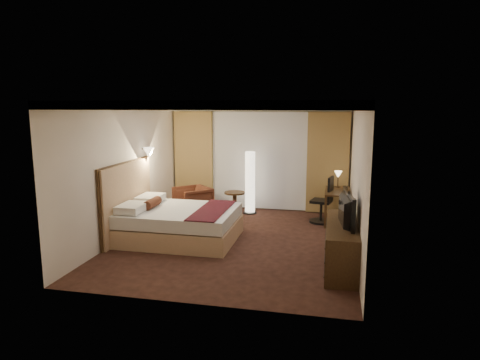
% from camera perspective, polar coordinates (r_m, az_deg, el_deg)
% --- Properties ---
extents(floor, '(4.50, 5.50, 0.01)m').
position_cam_1_polar(floor, '(8.50, -0.58, -8.12)').
color(floor, black).
rests_on(floor, ground).
extents(ceiling, '(4.50, 5.50, 0.01)m').
position_cam_1_polar(ceiling, '(8.08, -0.61, 10.40)').
color(ceiling, white).
rests_on(ceiling, back_wall).
extents(back_wall, '(4.50, 0.02, 2.70)m').
position_cam_1_polar(back_wall, '(10.86, 2.63, 3.16)').
color(back_wall, beige).
rests_on(back_wall, floor).
extents(left_wall, '(0.02, 5.50, 2.70)m').
position_cam_1_polar(left_wall, '(8.95, -14.79, 1.36)').
color(left_wall, beige).
rests_on(left_wall, floor).
extents(right_wall, '(0.02, 5.50, 2.70)m').
position_cam_1_polar(right_wall, '(8.00, 15.33, 0.32)').
color(right_wall, beige).
rests_on(right_wall, floor).
extents(crown_molding, '(4.50, 5.50, 0.12)m').
position_cam_1_polar(crown_molding, '(8.08, -0.61, 9.97)').
color(crown_molding, black).
rests_on(crown_molding, ceiling).
extents(soffit, '(4.50, 0.50, 0.20)m').
position_cam_1_polar(soffit, '(10.53, 2.46, 9.76)').
color(soffit, white).
rests_on(soffit, ceiling).
extents(curtain_sheer, '(2.48, 0.04, 2.45)m').
position_cam_1_polar(curtain_sheer, '(10.79, 2.56, 2.58)').
color(curtain_sheer, silver).
rests_on(curtain_sheer, back_wall).
extents(curtain_left_drape, '(1.00, 0.14, 2.45)m').
position_cam_1_polar(curtain_left_drape, '(11.14, -6.15, 2.77)').
color(curtain_left_drape, '#A87C4C').
rests_on(curtain_left_drape, back_wall).
extents(curtain_right_drape, '(1.00, 0.14, 2.45)m').
position_cam_1_polar(curtain_right_drape, '(10.58, 11.62, 2.24)').
color(curtain_right_drape, '#A87C4C').
rests_on(curtain_right_drape, back_wall).
extents(wall_sconce, '(0.24, 0.24, 0.24)m').
position_cam_1_polar(wall_sconce, '(9.48, -12.05, 3.59)').
color(wall_sconce, white).
rests_on(wall_sconce, left_wall).
extents(bed, '(2.19, 1.71, 0.64)m').
position_cam_1_polar(bed, '(8.58, -7.97, -5.81)').
color(bed, white).
rests_on(bed, floor).
extents(headboard, '(0.12, 2.01, 1.50)m').
position_cam_1_polar(headboard, '(8.91, -14.74, -2.61)').
color(headboard, tan).
rests_on(headboard, floor).
extents(armchair, '(1.04, 1.04, 0.78)m').
position_cam_1_polar(armchair, '(10.32, -6.34, -2.66)').
color(armchair, '#4F2517').
rests_on(armchair, floor).
extents(side_table, '(0.51, 0.51, 0.56)m').
position_cam_1_polar(side_table, '(10.44, -0.70, -3.09)').
color(side_table, black).
rests_on(side_table, floor).
extents(floor_lamp, '(0.32, 0.32, 1.54)m').
position_cam_1_polar(floor_lamp, '(10.43, 1.35, -0.34)').
color(floor_lamp, white).
rests_on(floor_lamp, floor).
extents(desk, '(0.55, 1.09, 0.75)m').
position_cam_1_polar(desk, '(9.91, 12.82, -3.49)').
color(desk, black).
rests_on(desk, floor).
extents(desk_lamp, '(0.18, 0.18, 0.34)m').
position_cam_1_polar(desk_lamp, '(10.19, 12.93, 0.01)').
color(desk_lamp, '#FFD899').
rests_on(desk_lamp, desk).
extents(office_chair, '(0.61, 0.61, 1.07)m').
position_cam_1_polar(office_chair, '(9.82, 10.80, -2.56)').
color(office_chair, black).
rests_on(office_chair, floor).
extents(dresser, '(0.50, 1.90, 0.74)m').
position_cam_1_polar(dresser, '(7.30, 13.37, -8.44)').
color(dresser, black).
rests_on(dresser, floor).
extents(television, '(0.77, 1.21, 0.15)m').
position_cam_1_polar(television, '(7.11, 13.35, -3.08)').
color(television, black).
rests_on(television, dresser).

